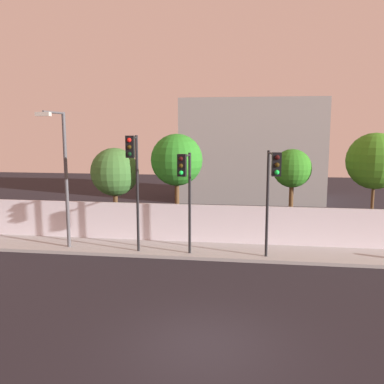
{
  "coord_description": "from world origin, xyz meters",
  "views": [
    {
      "loc": [
        1.15,
        -10.02,
        5.53
      ],
      "look_at": [
        -1.26,
        6.5,
        3.02
      ],
      "focal_mm": 39.22,
      "sensor_mm": 36.0,
      "label": 1
    }
  ],
  "objects_px": {
    "traffic_light_left": "(272,182)",
    "traffic_light_center": "(185,182)",
    "traffic_light_right": "(134,169)",
    "roadside_tree_rightmost": "(375,161)",
    "roadside_tree_midright": "(292,169)",
    "roadside_tree_midleft": "(177,160)",
    "street_lamp_curbside": "(63,168)",
    "roadside_tree_leftmost": "(115,172)"
  },
  "relations": [
    {
      "from": "roadside_tree_leftmost",
      "to": "roadside_tree_midright",
      "type": "relative_size",
      "value": 1.0
    },
    {
      "from": "roadside_tree_midleft",
      "to": "roadside_tree_midright",
      "type": "bearing_deg",
      "value": 0.0
    },
    {
      "from": "traffic_light_left",
      "to": "roadside_tree_midleft",
      "type": "bearing_deg",
      "value": 137.33
    },
    {
      "from": "traffic_light_left",
      "to": "roadside_tree_midleft",
      "type": "relative_size",
      "value": 0.85
    },
    {
      "from": "street_lamp_curbside",
      "to": "roadside_tree_midright",
      "type": "bearing_deg",
      "value": 18.86
    },
    {
      "from": "roadside_tree_midright",
      "to": "roadside_tree_rightmost",
      "type": "distance_m",
      "value": 3.87
    },
    {
      "from": "roadside_tree_leftmost",
      "to": "traffic_light_left",
      "type": "bearing_deg",
      "value": -28.24
    },
    {
      "from": "street_lamp_curbside",
      "to": "traffic_light_right",
      "type": "bearing_deg",
      "value": -7.13
    },
    {
      "from": "roadside_tree_midright",
      "to": "roadside_tree_leftmost",
      "type": "bearing_deg",
      "value": 180.0
    },
    {
      "from": "traffic_light_left",
      "to": "roadside_tree_midright",
      "type": "distance_m",
      "value": 4.4
    },
    {
      "from": "traffic_light_right",
      "to": "roadside_tree_rightmost",
      "type": "xyz_separation_m",
      "value": [
        10.72,
        3.92,
        0.16
      ]
    },
    {
      "from": "traffic_light_center",
      "to": "street_lamp_curbside",
      "type": "distance_m",
      "value": 5.62
    },
    {
      "from": "roadside_tree_midright",
      "to": "traffic_light_left",
      "type": "bearing_deg",
      "value": -105.04
    },
    {
      "from": "traffic_light_center",
      "to": "street_lamp_curbside",
      "type": "xyz_separation_m",
      "value": [
        -5.58,
        0.49,
        0.47
      ]
    },
    {
      "from": "traffic_light_center",
      "to": "roadside_tree_midleft",
      "type": "height_order",
      "value": "roadside_tree_midleft"
    },
    {
      "from": "street_lamp_curbside",
      "to": "roadside_tree_midright",
      "type": "distance_m",
      "value": 10.83
    },
    {
      "from": "traffic_light_left",
      "to": "traffic_light_center",
      "type": "height_order",
      "value": "traffic_light_left"
    },
    {
      "from": "roadside_tree_midleft",
      "to": "roadside_tree_rightmost",
      "type": "xyz_separation_m",
      "value": [
        9.59,
        0.0,
        0.06
      ]
    },
    {
      "from": "traffic_light_right",
      "to": "roadside_tree_midright",
      "type": "distance_m",
      "value": 7.93
    },
    {
      "from": "traffic_light_center",
      "to": "traffic_light_right",
      "type": "height_order",
      "value": "traffic_light_right"
    },
    {
      "from": "traffic_light_center",
      "to": "roadside_tree_rightmost",
      "type": "xyz_separation_m",
      "value": [
        8.51,
        3.99,
        0.65
      ]
    },
    {
      "from": "street_lamp_curbside",
      "to": "roadside_tree_midleft",
      "type": "bearing_deg",
      "value": 37.9
    },
    {
      "from": "traffic_light_center",
      "to": "street_lamp_curbside",
      "type": "height_order",
      "value": "street_lamp_curbside"
    },
    {
      "from": "traffic_light_center",
      "to": "roadside_tree_leftmost",
      "type": "relative_size",
      "value": 0.96
    },
    {
      "from": "roadside_tree_midright",
      "to": "street_lamp_curbside",
      "type": "bearing_deg",
      "value": -161.14
    },
    {
      "from": "roadside_tree_midright",
      "to": "roadside_tree_rightmost",
      "type": "height_order",
      "value": "roadside_tree_rightmost"
    },
    {
      "from": "traffic_light_left",
      "to": "roadside_tree_leftmost",
      "type": "relative_size",
      "value": 0.99
    },
    {
      "from": "traffic_light_left",
      "to": "roadside_tree_rightmost",
      "type": "distance_m",
      "value": 6.57
    },
    {
      "from": "traffic_light_right",
      "to": "street_lamp_curbside",
      "type": "height_order",
      "value": "street_lamp_curbside"
    },
    {
      "from": "street_lamp_curbside",
      "to": "roadside_tree_rightmost",
      "type": "height_order",
      "value": "street_lamp_curbside"
    },
    {
      "from": "traffic_light_center",
      "to": "street_lamp_curbside",
      "type": "bearing_deg",
      "value": 175.03
    },
    {
      "from": "traffic_light_left",
      "to": "roadside_tree_midright",
      "type": "relative_size",
      "value": 0.99
    },
    {
      "from": "roadside_tree_leftmost",
      "to": "roadside_tree_rightmost",
      "type": "xyz_separation_m",
      "value": [
        12.89,
        -0.0,
        0.72
      ]
    },
    {
      "from": "traffic_light_center",
      "to": "roadside_tree_leftmost",
      "type": "height_order",
      "value": "roadside_tree_leftmost"
    },
    {
      "from": "traffic_light_right",
      "to": "traffic_light_left",
      "type": "bearing_deg",
      "value": -3.26
    },
    {
      "from": "traffic_light_left",
      "to": "traffic_light_center",
      "type": "relative_size",
      "value": 1.03
    },
    {
      "from": "traffic_light_center",
      "to": "roadside_tree_midright",
      "type": "xyz_separation_m",
      "value": [
        4.66,
        3.99,
        0.22
      ]
    },
    {
      "from": "traffic_light_left",
      "to": "roadside_tree_midleft",
      "type": "distance_m",
      "value": 6.29
    },
    {
      "from": "traffic_light_center",
      "to": "roadside_tree_midleft",
      "type": "xyz_separation_m",
      "value": [
        -1.09,
        3.99,
        0.59
      ]
    },
    {
      "from": "traffic_light_center",
      "to": "roadside_tree_rightmost",
      "type": "distance_m",
      "value": 9.42
    },
    {
      "from": "traffic_light_right",
      "to": "roadside_tree_midleft",
      "type": "distance_m",
      "value": 4.08
    },
    {
      "from": "roadside_tree_leftmost",
      "to": "roadside_tree_midleft",
      "type": "xyz_separation_m",
      "value": [
        3.3,
        -0.0,
        0.66
      ]
    }
  ]
}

